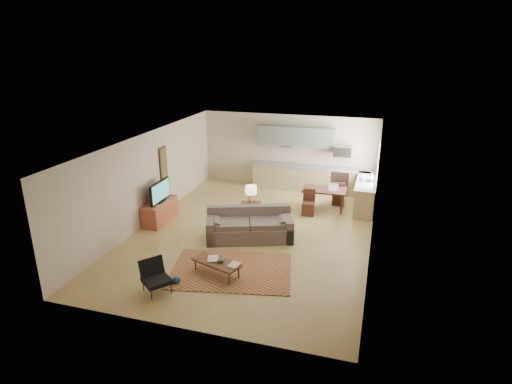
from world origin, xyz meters
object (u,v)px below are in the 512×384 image
(coffee_table, at_px, (217,268))
(dining_table, at_px, (324,199))
(armchair, at_px, (156,278))
(sofa, at_px, (250,225))
(console_table, at_px, (251,214))
(tv_credenza, at_px, (160,211))

(coffee_table, relative_size, dining_table, 0.86)
(dining_table, bearing_deg, armchair, -115.77)
(coffee_table, height_order, dining_table, dining_table)
(dining_table, bearing_deg, sofa, -120.97)
(sofa, bearing_deg, console_table, 84.77)
(tv_credenza, height_order, dining_table, dining_table)
(coffee_table, xyz_separation_m, armchair, (-0.97, -1.05, 0.18))
(armchair, height_order, tv_credenza, armchair)
(sofa, distance_m, dining_table, 3.27)
(tv_credenza, bearing_deg, console_table, 11.51)
(armchair, bearing_deg, tv_credenza, 65.72)
(armchair, height_order, dining_table, armchair)
(sofa, relative_size, tv_credenza, 1.76)
(sofa, height_order, dining_table, sofa)
(armchair, relative_size, dining_table, 0.52)
(console_table, xyz_separation_m, dining_table, (1.90, 1.87, 0.00))
(sofa, bearing_deg, dining_table, 39.78)
(console_table, distance_m, dining_table, 2.66)
(coffee_table, height_order, armchair, armchair)
(armchair, xyz_separation_m, dining_table, (2.76, 5.96, -0.01))
(coffee_table, xyz_separation_m, tv_credenza, (-2.83, 2.48, 0.14))
(sofa, xyz_separation_m, armchair, (-1.12, -3.13, -0.06))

